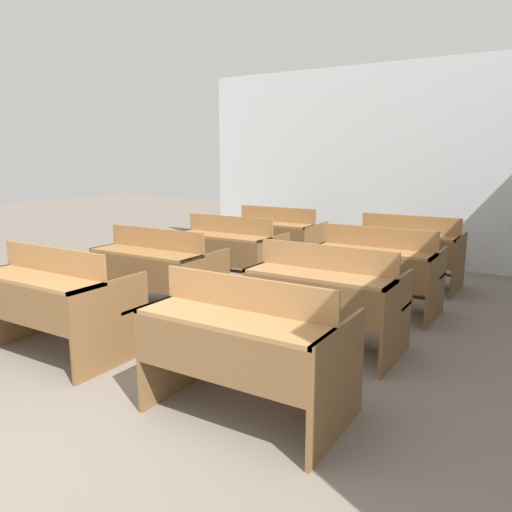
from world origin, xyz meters
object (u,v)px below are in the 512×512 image
object	(u,v)px
bench_front_left	(56,299)
bench_front_right	(246,345)
bench_second_left	(158,270)
bench_back_right	(408,250)
bench_third_right	(377,268)
bench_second_right	(325,296)
bench_back_left	(277,237)
bench_third_left	(230,251)

from	to	relation	value
bench_front_left	bench_front_right	world-z (taller)	same
bench_second_left	bench_back_right	xyz separation A→B (m)	(2.01, 2.64, 0.00)
bench_third_right	bench_back_right	distance (m)	1.29
bench_second_right	bench_third_right	size ratio (longest dim) A/B	1.00
bench_second_right	bench_third_right	xyz separation A→B (m)	(0.03, 1.32, 0.00)
bench_back_left	bench_back_right	distance (m)	2.01
bench_second_left	bench_back_right	size ratio (longest dim) A/B	1.00
bench_front_right	bench_second_left	xyz separation A→B (m)	(-2.01, 1.33, 0.00)
bench_second_left	bench_back_left	size ratio (longest dim) A/B	1.00
bench_front_right	bench_back_right	world-z (taller)	same
bench_second_right	bench_third_right	distance (m)	1.32
bench_second_right	bench_back_right	xyz separation A→B (m)	(0.03, 2.61, 0.00)
bench_front_right	bench_third_left	size ratio (longest dim) A/B	1.00
bench_front_left	bench_third_left	world-z (taller)	same
bench_third_right	bench_second_left	bearing A→B (deg)	-146.14
bench_front_left	bench_third_left	xyz separation A→B (m)	(0.01, 2.64, 0.00)
bench_third_left	bench_third_right	world-z (taller)	same
bench_second_left	bench_third_left	world-z (taller)	same
bench_third_left	bench_back_left	world-z (taller)	same
bench_front_left	bench_second_right	xyz separation A→B (m)	(1.95, 1.32, 0.00)
bench_second_right	bench_back_left	distance (m)	3.30
bench_second_right	bench_back_left	xyz separation A→B (m)	(-1.97, 2.64, 0.00)
bench_second_left	bench_third_right	xyz separation A→B (m)	(2.00, 1.34, 0.00)
bench_third_right	bench_back_right	world-z (taller)	same
bench_back_left	bench_front_left	bearing A→B (deg)	-89.62
bench_front_left	bench_third_left	size ratio (longest dim) A/B	1.00
bench_third_left	bench_back_left	bearing A→B (deg)	91.49
bench_back_left	bench_front_right	bearing A→B (deg)	-63.31
bench_third_right	bench_third_left	bearing A→B (deg)	-179.84
bench_front_right	bench_second_left	size ratio (longest dim) A/B	1.00
bench_back_right	bench_third_right	bearing A→B (deg)	-90.05
bench_second_right	bench_back_right	size ratio (longest dim) A/B	1.00
bench_front_left	bench_second_right	world-z (taller)	same
bench_second_left	bench_third_right	size ratio (longest dim) A/B	1.00
bench_second_left	bench_third_right	distance (m)	2.41
bench_second_right	bench_back_right	bearing A→B (deg)	89.29
bench_front_left	bench_back_right	world-z (taller)	same
bench_second_right	bench_front_right	bearing A→B (deg)	-88.57
bench_front_right	bench_third_right	bearing A→B (deg)	90.05
bench_front_right	bench_third_right	world-z (taller)	same
bench_third_right	bench_back_right	xyz separation A→B (m)	(0.00, 1.29, 0.00)
bench_front_right	bench_second_right	size ratio (longest dim) A/B	1.00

